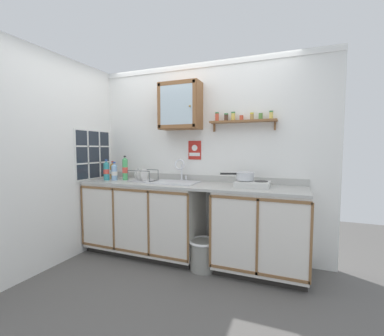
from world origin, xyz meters
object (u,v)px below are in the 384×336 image
(saucepan, at_px, (245,176))
(bottle_water_blue_2, at_px, (114,172))
(wall_cabinet, at_px, (180,106))
(hot_plate_stove, at_px, (253,184))
(dish_rack, at_px, (143,178))
(bottle_juice_amber_0, at_px, (113,171))
(bottle_soda_green_3, at_px, (125,169))
(bottle_detergent_teal_1, at_px, (106,171))
(sink, at_px, (175,185))
(trash_bin, at_px, (203,254))
(warning_sign, at_px, (195,150))

(saucepan, height_order, bottle_water_blue_2, bottle_water_blue_2)
(wall_cabinet, bearing_deg, hot_plate_stove, -9.66)
(hot_plate_stove, xyz_separation_m, wall_cabinet, (-0.96, 0.16, 0.94))
(hot_plate_stove, xyz_separation_m, dish_rack, (-1.42, -0.02, 0.01))
(bottle_juice_amber_0, relative_size, bottle_soda_green_3, 0.76)
(bottle_detergent_teal_1, height_order, bottle_soda_green_3, bottle_soda_green_3)
(sink, height_order, bottle_soda_green_3, bottle_soda_green_3)
(bottle_detergent_teal_1, bearing_deg, sink, 6.96)
(bottle_juice_amber_0, relative_size, trash_bin, 0.73)
(bottle_detergent_teal_1, bearing_deg, wall_cabinet, 15.37)
(bottle_juice_amber_0, bearing_deg, sink, -2.44)
(bottle_soda_green_3, bearing_deg, bottle_detergent_teal_1, -151.30)
(sink, distance_m, trash_bin, 0.90)
(bottle_detergent_teal_1, distance_m, wall_cabinet, 1.32)
(dish_rack, bearing_deg, sink, 4.54)
(sink, bearing_deg, bottle_detergent_teal_1, -173.04)
(hot_plate_stove, bearing_deg, saucepan, 167.28)
(sink, height_order, hot_plate_stove, sink)
(hot_plate_stove, height_order, trash_bin, hot_plate_stove)
(trash_bin, bearing_deg, wall_cabinet, 140.89)
(bottle_water_blue_2, bearing_deg, bottle_soda_green_3, 34.68)
(saucepan, height_order, bottle_juice_amber_0, bottle_juice_amber_0)
(warning_sign, relative_size, trash_bin, 0.71)
(bottle_juice_amber_0, height_order, dish_rack, bottle_juice_amber_0)
(bottle_water_blue_2, bearing_deg, sink, 5.25)
(bottle_soda_green_3, bearing_deg, bottle_water_blue_2, -145.32)
(sink, distance_m, saucepan, 0.89)
(hot_plate_stove, xyz_separation_m, trash_bin, (-0.52, -0.20, -0.81))
(bottle_soda_green_3, bearing_deg, saucepan, 0.28)
(bottle_juice_amber_0, bearing_deg, hot_plate_stove, -1.58)
(sink, relative_size, wall_cabinet, 0.99)
(sink, xyz_separation_m, saucepan, (0.88, 0.01, 0.15))
(bottle_detergent_teal_1, bearing_deg, trash_bin, -3.68)
(saucepan, height_order, wall_cabinet, wall_cabinet)
(wall_cabinet, bearing_deg, saucepan, -9.33)
(bottle_soda_green_3, distance_m, trash_bin, 1.54)
(sink, relative_size, dish_rack, 1.70)
(saucepan, relative_size, bottle_detergent_teal_1, 1.33)
(dish_rack, bearing_deg, bottle_water_blue_2, -173.98)
(bottle_detergent_teal_1, xyz_separation_m, dish_rack, (0.52, 0.08, -0.09))
(bottle_detergent_teal_1, height_order, trash_bin, bottle_detergent_teal_1)
(bottle_juice_amber_0, xyz_separation_m, bottle_water_blue_2, (0.12, -0.12, -0.00))
(wall_cabinet, bearing_deg, trash_bin, -39.11)
(hot_plate_stove, bearing_deg, bottle_juice_amber_0, 178.42)
(bottle_water_blue_2, relative_size, warning_sign, 1.01)
(bottle_soda_green_3, height_order, dish_rack, bottle_soda_green_3)
(saucepan, relative_size, dish_rack, 1.07)
(bottle_water_blue_2, height_order, wall_cabinet, wall_cabinet)
(warning_sign, bearing_deg, sink, -121.16)
(dish_rack, relative_size, warning_sign, 1.41)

